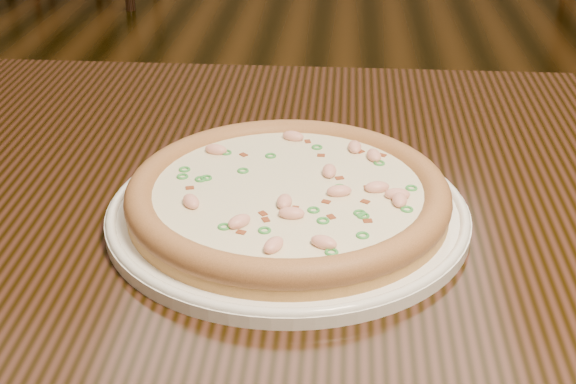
{
  "coord_description": "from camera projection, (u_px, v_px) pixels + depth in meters",
  "views": [
    {
      "loc": [
        0.12,
        -1.13,
        1.15
      ],
      "look_at": [
        0.07,
        -0.45,
        0.78
      ],
      "focal_mm": 50.0,
      "sensor_mm": 36.0,
      "label": 1
    }
  ],
  "objects": [
    {
      "name": "hero_table",
      "position": [
        401.0,
        279.0,
        0.87
      ],
      "size": [
        1.2,
        0.8,
        0.75
      ],
      "color": "black",
      "rests_on": "ground"
    },
    {
      "name": "pizza",
      "position": [
        288.0,
        195.0,
        0.77
      ],
      "size": [
        0.31,
        0.31,
        0.03
      ],
      "color": "tan",
      "rests_on": "plate"
    },
    {
      "name": "plate",
      "position": [
        288.0,
        211.0,
        0.78
      ],
      "size": [
        0.35,
        0.35,
        0.02
      ],
      "color": "white",
      "rests_on": "hero_table"
    }
  ]
}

